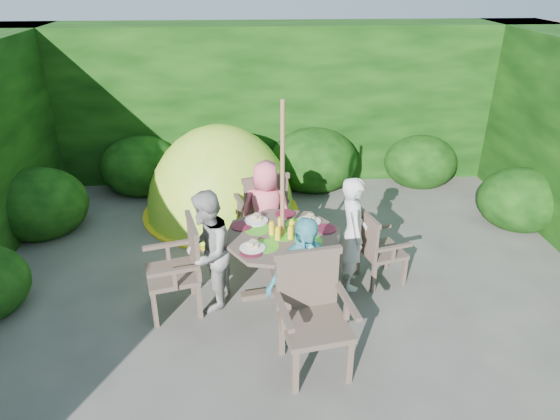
{
  "coord_description": "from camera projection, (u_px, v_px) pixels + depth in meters",
  "views": [
    {
      "loc": [
        -0.43,
        -4.32,
        3.34
      ],
      "look_at": [
        -0.12,
        0.68,
        0.85
      ],
      "focal_mm": 32.0,
      "sensor_mm": 36.0,
      "label": 1
    }
  ],
  "objects": [
    {
      "name": "child_back",
      "position": [
        266.0,
        212.0,
        6.03
      ],
      "size": [
        0.67,
        0.47,
        1.28
      ],
      "primitive_type": "imported",
      "rotation": [
        0.0,
        0.0,
        3.03
      ],
      "color": "#F06379",
      "rests_on": "ground"
    },
    {
      "name": "child_right",
      "position": [
        353.0,
        233.0,
        5.5
      ],
      "size": [
        0.32,
        0.49,
        1.33
      ],
      "primitive_type": "imported",
      "rotation": [
        0.0,
        0.0,
        1.58
      ],
      "color": "silver",
      "rests_on": "ground"
    },
    {
      "name": "hedge_enclosure",
      "position": [
        287.0,
        156.0,
        6.01
      ],
      "size": [
        9.0,
        9.0,
        2.5
      ],
      "color": "black",
      "rests_on": "ground"
    },
    {
      "name": "garden_chair_back",
      "position": [
        262.0,
        209.0,
        6.33
      ],
      "size": [
        0.73,
        0.69,
        1.01
      ],
      "rotation": [
        0.0,
        0.0,
        3.43
      ],
      "color": "#42342B",
      "rests_on": "ground"
    },
    {
      "name": "garden_chair_left",
      "position": [
        180.0,
        267.0,
        5.16
      ],
      "size": [
        0.65,
        0.7,
        0.98
      ],
      "rotation": [
        0.0,
        0.0,
        -1.31
      ],
      "color": "#42342B",
      "rests_on": "ground"
    },
    {
      "name": "child_front",
      "position": [
        303.0,
        283.0,
        4.62
      ],
      "size": [
        0.86,
        0.65,
        1.35
      ],
      "primitive_type": "imported",
      "rotation": [
        0.0,
        0.0,
        0.47
      ],
      "color": "#54B7C4",
      "rests_on": "ground"
    },
    {
      "name": "garden_chair_front",
      "position": [
        312.0,
        312.0,
        4.43
      ],
      "size": [
        0.72,
        0.66,
        1.05
      ],
      "rotation": [
        0.0,
        0.0,
        0.18
      ],
      "color": "#42342B",
      "rests_on": "ground"
    },
    {
      "name": "patio_table",
      "position": [
        283.0,
        244.0,
        5.34
      ],
      "size": [
        1.51,
        1.51,
        0.9
      ],
      "rotation": [
        0.0,
        0.0,
        0.18
      ],
      "color": "#42342B",
      "rests_on": "ground"
    },
    {
      "name": "ground",
      "position": [
        295.0,
        308.0,
        5.37
      ],
      "size": [
        60.0,
        60.0,
        0.0
      ],
      "primitive_type": "plane",
      "color": "#4C4944",
      "rests_on": "ground"
    },
    {
      "name": "garden_chair_right",
      "position": [
        377.0,
        247.0,
        5.65
      ],
      "size": [
        0.56,
        0.6,
        0.84
      ],
      "rotation": [
        0.0,
        0.0,
        1.83
      ],
      "color": "#42342B",
      "rests_on": "ground"
    },
    {
      "name": "parasol_pole",
      "position": [
        282.0,
        205.0,
        5.13
      ],
      "size": [
        0.05,
        0.05,
        2.2
      ],
      "primitive_type": "cylinder",
      "rotation": [
        0.0,
        0.0,
        0.18
      ],
      "color": "brown",
      "rests_on": "ground"
    },
    {
      "name": "dome_tent",
      "position": [
        222.0,
        212.0,
        7.46
      ],
      "size": [
        2.36,
        2.36,
        2.63
      ],
      "rotation": [
        0.0,
        0.0,
        0.1
      ],
      "color": "#8DDA2A",
      "rests_on": "ground"
    },
    {
      "name": "child_left",
      "position": [
        207.0,
        251.0,
        5.15
      ],
      "size": [
        0.6,
        0.72,
        1.33
      ],
      "primitive_type": "imported",
      "rotation": [
        0.0,
        0.0,
        -1.73
      ],
      "color": "#9D9C97",
      "rests_on": "ground"
    }
  ]
}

